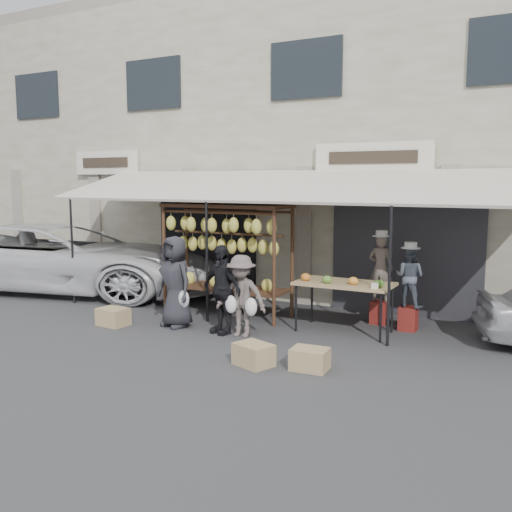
{
  "coord_description": "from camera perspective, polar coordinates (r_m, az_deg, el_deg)",
  "views": [
    {
      "loc": [
        4.87,
        -7.86,
        2.69
      ],
      "look_at": [
        -0.08,
        1.4,
        1.3
      ],
      "focal_mm": 40.0,
      "sensor_mm": 36.0,
      "label": 1
    }
  ],
  "objects": [
    {
      "name": "van",
      "position": [
        14.77,
        -19.4,
        1.41
      ],
      "size": [
        6.31,
        3.95,
        2.44
      ],
      "primitive_type": "imported",
      "rotation": [
        0.0,
        0.0,
        1.8
      ],
      "color": "silver",
      "rests_on": "ground_plane"
    },
    {
      "name": "ground_plane",
      "position": [
        9.63,
        -3.57,
        -8.7
      ],
      "size": [
        90.0,
        90.0,
        0.0
      ],
      "primitive_type": "plane",
      "color": "#2D2D30"
    },
    {
      "name": "produce_table",
      "position": [
        10.22,
        8.78,
        -2.85
      ],
      "size": [
        1.7,
        0.9,
        1.04
      ],
      "color": "tan",
      "rests_on": "ground_plane"
    },
    {
      "name": "vendor_right",
      "position": [
        10.56,
        15.11,
        -2.01
      ],
      "size": [
        0.59,
        0.5,
        1.1
      ],
      "primitive_type": "imported",
      "rotation": [
        0.0,
        0.0,
        2.98
      ],
      "color": "#4A525F",
      "rests_on": "stool_right"
    },
    {
      "name": "crate_far",
      "position": [
        11.05,
        -14.09,
        -5.92
      ],
      "size": [
        0.58,
        0.46,
        0.33
      ],
      "primitive_type": "cube",
      "rotation": [
        0.0,
        0.0,
        -0.09
      ],
      "color": "tan",
      "rests_on": "ground_plane"
    },
    {
      "name": "awning",
      "position": [
        11.24,
        2.5,
        6.94
      ],
      "size": [
        10.0,
        2.35,
        2.92
      ],
      "color": "#BCB8A6",
      "rests_on": "ground_plane"
    },
    {
      "name": "crate_near_a",
      "position": [
        8.47,
        -0.24,
        -9.83
      ],
      "size": [
        0.65,
        0.57,
        0.32
      ],
      "primitive_type": "cube",
      "rotation": [
        0.0,
        0.0,
        -0.35
      ],
      "color": "tan",
      "rests_on": "ground_plane"
    },
    {
      "name": "stool_left",
      "position": [
        11.09,
        12.24,
        -5.53
      ],
      "size": [
        0.33,
        0.33,
        0.43
      ],
      "primitive_type": "cube",
      "rotation": [
        0.0,
        0.0,
        -0.06
      ],
      "color": "maroon",
      "rests_on": "ground_plane"
    },
    {
      "name": "customer_left",
      "position": [
        10.61,
        -8.08,
        -2.55
      ],
      "size": [
        0.95,
        0.75,
        1.69
      ],
      "primitive_type": "imported",
      "rotation": [
        0.0,
        0.0,
        -0.29
      ],
      "color": "#25252B",
      "rests_on": "ground_plane"
    },
    {
      "name": "vendor_left",
      "position": [
        10.93,
        12.36,
        -1.18
      ],
      "size": [
        0.47,
        0.31,
        1.27
      ],
      "primitive_type": "imported",
      "rotation": [
        0.0,
        0.0,
        3.16
      ],
      "color": "#63584E",
      "rests_on": "stool_left"
    },
    {
      "name": "crate_near_b",
      "position": [
        8.32,
        5.4,
        -10.23
      ],
      "size": [
        0.54,
        0.43,
        0.31
      ],
      "primitive_type": "cube",
      "rotation": [
        0.0,
        0.0,
        0.07
      ],
      "color": "tan",
      "rests_on": "ground_plane"
    },
    {
      "name": "customer_right",
      "position": [
        9.88,
        -1.48,
        -4.01
      ],
      "size": [
        0.97,
        0.62,
        1.43
      ],
      "primitive_type": "imported",
      "rotation": [
        0.0,
        0.0,
        0.1
      ],
      "color": "#5F524F",
      "rests_on": "ground_plane"
    },
    {
      "name": "shophouse",
      "position": [
        15.19,
        9.52,
        11.06
      ],
      "size": [
        24.0,
        6.15,
        7.3
      ],
      "color": "beige",
      "rests_on": "ground_plane"
    },
    {
      "name": "stool_right",
      "position": [
        10.71,
        14.97,
        -6.06
      ],
      "size": [
        0.39,
        0.39,
        0.44
      ],
      "primitive_type": "cube",
      "rotation": [
        0.0,
        0.0,
        0.33
      ],
      "color": "maroon",
      "rests_on": "ground_plane"
    },
    {
      "name": "customer_mid",
      "position": [
        10.08,
        -3.45,
        -3.34
      ],
      "size": [
        1.0,
        0.65,
        1.58
      ],
      "primitive_type": "imported",
      "rotation": [
        0.0,
        0.0,
        -0.32
      ],
      "color": "black",
      "rests_on": "ground_plane"
    },
    {
      "name": "banana_rack",
      "position": [
        11.3,
        -3.09,
        1.85
      ],
      "size": [
        2.6,
        0.9,
        2.24
      ],
      "color": "#492C1C",
      "rests_on": "ground_plane"
    }
  ]
}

